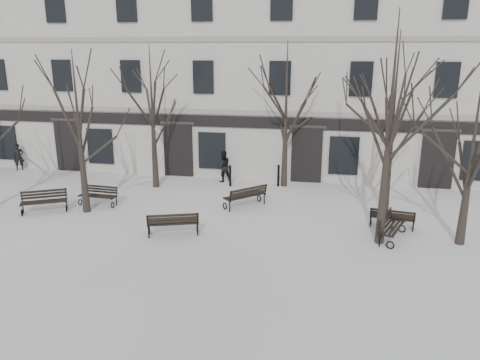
% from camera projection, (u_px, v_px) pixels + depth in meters
% --- Properties ---
extents(ground, '(100.00, 100.00, 0.00)m').
position_uv_depth(ground, '(206.00, 234.00, 18.00)').
color(ground, white).
rests_on(ground, ground).
extents(building, '(40.40, 10.20, 11.40)m').
position_uv_depth(building, '(255.00, 70.00, 28.73)').
color(building, beige).
rests_on(building, ground).
extents(tree_1, '(4.81, 4.81, 6.87)m').
position_uv_depth(tree_1, '(78.00, 113.00, 19.28)').
color(tree_1, black).
rests_on(tree_1, ground).
extents(tree_2, '(5.73, 5.73, 8.19)m').
position_uv_depth(tree_2, '(391.00, 103.00, 15.84)').
color(tree_2, black).
rests_on(tree_2, ground).
extents(tree_3, '(4.51, 4.51, 6.44)m').
position_uv_depth(tree_3, '(475.00, 135.00, 16.04)').
color(tree_3, black).
rests_on(tree_3, ground).
extents(tree_4, '(4.98, 4.98, 7.12)m').
position_uv_depth(tree_4, '(152.00, 100.00, 22.81)').
color(tree_4, black).
rests_on(tree_4, ground).
extents(tree_5, '(5.10, 5.10, 7.29)m').
position_uv_depth(tree_5, '(286.00, 97.00, 22.96)').
color(tree_5, black).
rests_on(tree_5, ground).
extents(tree_6, '(5.33, 5.33, 7.62)m').
position_uv_depth(tree_6, '(394.00, 102.00, 19.04)').
color(tree_6, black).
rests_on(tree_6, ground).
extents(bench_0, '(1.97, 1.44, 0.95)m').
position_uv_depth(bench_0, '(44.00, 201.00, 20.27)').
color(bench_0, black).
rests_on(bench_0, ground).
extents(bench_1, '(2.04, 1.26, 0.98)m').
position_uv_depth(bench_1, '(173.00, 223.00, 17.72)').
color(bench_1, black).
rests_on(bench_1, ground).
extents(bench_2, '(1.78, 0.89, 0.86)m').
position_uv_depth(bench_2, '(392.00, 217.00, 18.44)').
color(bench_2, black).
rests_on(bench_2, ground).
extents(bench_3, '(1.78, 0.77, 0.87)m').
position_uv_depth(bench_3, '(98.00, 195.00, 21.19)').
color(bench_3, black).
rests_on(bench_3, ground).
extents(bench_4, '(1.89, 1.85, 1.00)m').
position_uv_depth(bench_4, '(246.00, 196.00, 20.88)').
color(bench_4, black).
rests_on(bench_4, ground).
extents(bench_5, '(1.31, 1.98, 0.95)m').
position_uv_depth(bench_5, '(390.00, 226.00, 17.43)').
color(bench_5, black).
rests_on(bench_5, ground).
extents(bollard_a, '(0.14, 0.14, 1.11)m').
position_uv_depth(bollard_a, '(230.00, 175.00, 23.97)').
color(bollard_a, black).
rests_on(bollard_a, ground).
extents(bollard_b, '(0.15, 0.15, 1.15)m').
position_uv_depth(bollard_b, '(278.00, 175.00, 23.94)').
color(bollard_b, black).
rests_on(bollard_b, ground).
extents(pedestrian_a, '(0.68, 0.64, 1.56)m').
position_uv_depth(pedestrian_a, '(20.00, 170.00, 27.26)').
color(pedestrian_a, black).
rests_on(pedestrian_a, ground).
extents(pedestrian_b, '(1.02, 0.95, 1.67)m').
position_uv_depth(pedestrian_b, '(223.00, 181.00, 24.97)').
color(pedestrian_b, black).
rests_on(pedestrian_b, ground).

